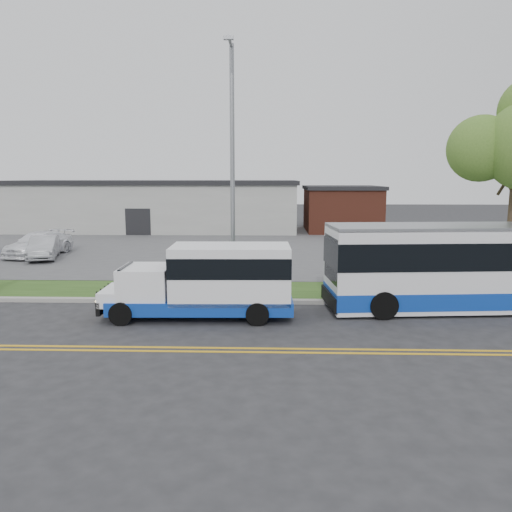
{
  "coord_description": "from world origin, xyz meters",
  "views": [
    {
      "loc": [
        4.54,
        -16.91,
        4.63
      ],
      "look_at": [
        3.94,
        2.24,
        1.6
      ],
      "focal_mm": 35.0,
      "sensor_mm": 36.0,
      "label": 1
    }
  ],
  "objects_px": {
    "streetlight_near": "(232,162)",
    "parked_car_b": "(39,244)",
    "transit_bus": "(481,267)",
    "shuttle_bus": "(212,279)",
    "parked_car_a": "(44,247)"
  },
  "relations": [
    {
      "from": "streetlight_near",
      "to": "parked_car_b",
      "type": "distance_m",
      "value": 15.58
    },
    {
      "from": "transit_bus",
      "to": "streetlight_near",
      "type": "bearing_deg",
      "value": 161.84
    },
    {
      "from": "shuttle_bus",
      "to": "streetlight_near",
      "type": "bearing_deg",
      "value": 81.55
    },
    {
      "from": "shuttle_bus",
      "to": "parked_car_a",
      "type": "height_order",
      "value": "shuttle_bus"
    },
    {
      "from": "streetlight_near",
      "to": "parked_car_b",
      "type": "xyz_separation_m",
      "value": [
        -12.07,
        8.8,
        -4.45
      ]
    },
    {
      "from": "shuttle_bus",
      "to": "parked_car_a",
      "type": "relative_size",
      "value": 1.64
    },
    {
      "from": "transit_bus",
      "to": "parked_car_b",
      "type": "distance_m",
      "value": 23.67
    },
    {
      "from": "shuttle_bus",
      "to": "transit_bus",
      "type": "xyz_separation_m",
      "value": [
        9.34,
        1.38,
        0.22
      ]
    },
    {
      "from": "streetlight_near",
      "to": "shuttle_bus",
      "type": "distance_m",
      "value": 5.29
    },
    {
      "from": "shuttle_bus",
      "to": "parked_car_b",
      "type": "distance_m",
      "value": 16.95
    },
    {
      "from": "streetlight_near",
      "to": "shuttle_bus",
      "type": "height_order",
      "value": "streetlight_near"
    },
    {
      "from": "streetlight_near",
      "to": "shuttle_bus",
      "type": "bearing_deg",
      "value": -96.9
    },
    {
      "from": "transit_bus",
      "to": "parked_car_a",
      "type": "xyz_separation_m",
      "value": [
        -20.14,
        9.75,
        -0.77
      ]
    },
    {
      "from": "transit_bus",
      "to": "parked_car_a",
      "type": "height_order",
      "value": "transit_bus"
    },
    {
      "from": "parked_car_a",
      "to": "parked_car_b",
      "type": "relative_size",
      "value": 0.82
    }
  ]
}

